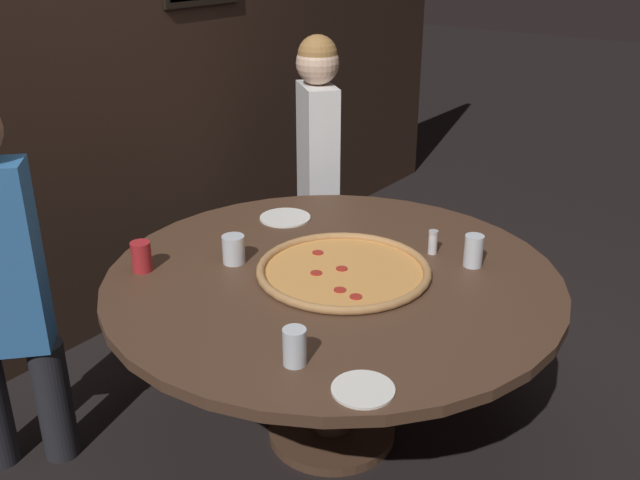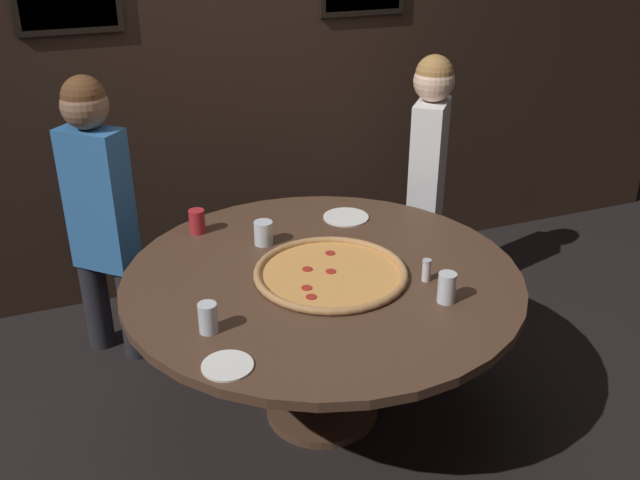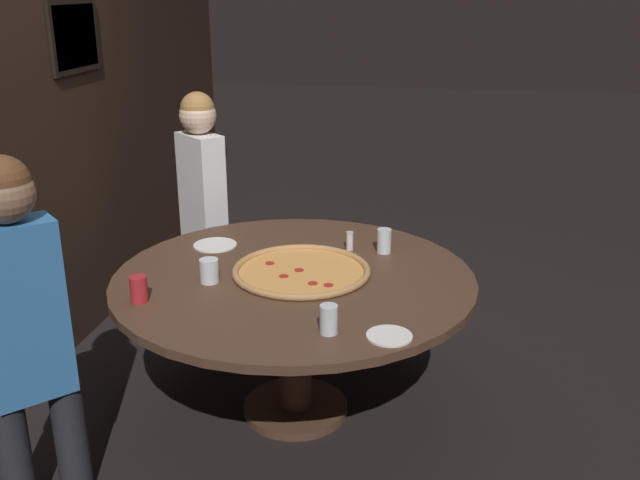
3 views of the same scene
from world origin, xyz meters
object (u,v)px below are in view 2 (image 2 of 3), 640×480
giant_pizza (331,273)px  white_plate_left_side (227,366)px  dining_table (322,298)px  drink_cup_by_shaker (208,318)px  drink_cup_front_edge (197,221)px  white_plate_far_back (346,217)px  drink_cup_beside_pizza (447,288)px  drink_cup_far_left (263,233)px  diner_centre_back (428,169)px  diner_far_right (100,206)px  condiment_shaker (426,270)px

giant_pizza → white_plate_left_side: (-0.57, -0.46, -0.01)m
dining_table → giant_pizza: 0.14m
drink_cup_by_shaker → dining_table: bearing=24.9°
drink_cup_front_edge → white_plate_left_side: size_ratio=0.64×
drink_cup_front_edge → white_plate_far_back: size_ratio=0.51×
drink_cup_front_edge → drink_cup_by_shaker: bearing=-99.9°
drink_cup_beside_pizza → drink_cup_far_left: bearing=124.7°
drink_cup_beside_pizza → drink_cup_by_shaker: bearing=171.9°
dining_table → white_plate_far_back: (0.32, 0.49, 0.12)m
white_plate_far_back → drink_cup_by_shaker: bearing=-139.5°
giant_pizza → drink_cup_far_left: bearing=113.7°
dining_table → diner_centre_back: diner_centre_back is taller
drink_cup_front_edge → diner_centre_back: size_ratio=0.08×
diner_centre_back → diner_far_right: bearing=-54.3°
diner_far_right → white_plate_far_back: bearing=-155.6°
dining_table → giant_pizza: giant_pizza is taller
diner_far_right → diner_centre_back: bearing=-140.6°
condiment_shaker → diner_far_right: size_ratio=0.07×
dining_table → white_plate_left_side: bearing=-137.9°
drink_cup_beside_pizza → white_plate_far_back: 0.88m
giant_pizza → diner_centre_back: (0.90, 0.79, 0.07)m
white_plate_left_side → diner_far_right: diner_far_right is taller
dining_table → drink_cup_beside_pizza: bearing=-46.2°
giant_pizza → drink_cup_by_shaker: size_ratio=5.58×
drink_cup_by_shaker → condiment_shaker: size_ratio=1.21×
white_plate_far_back → diner_far_right: 1.20m
dining_table → drink_cup_far_left: drink_cup_far_left is taller
dining_table → white_plate_far_back: size_ratio=7.53×
drink_cup_far_left → white_plate_far_back: bearing=15.0°
white_plate_far_back → condiment_shaker: size_ratio=2.32×
drink_cup_far_left → diner_centre_back: bearing=20.3°
drink_cup_front_edge → diner_centre_back: diner_centre_back is taller
dining_table → white_plate_left_side: (-0.54, -0.49, 0.12)m
white_plate_left_side → diner_centre_back: bearing=40.4°
white_plate_left_side → dining_table: bearing=42.1°
drink_cup_front_edge → drink_cup_beside_pizza: bearing=-51.6°
drink_cup_far_left → condiment_shaker: 0.78m
white_plate_far_back → dining_table: bearing=-123.1°
drink_cup_by_shaker → drink_cup_beside_pizza: bearing=-8.1°
drink_cup_far_left → diner_centre_back: (1.07, 0.40, 0.02)m
drink_cup_front_edge → white_plate_far_back: 0.73m
giant_pizza → drink_cup_by_shaker: drink_cup_by_shaker is taller
drink_cup_by_shaker → diner_centre_back: bearing=34.5°
drink_cup_far_left → giant_pizza: bearing=-66.3°
drink_cup_by_shaker → white_plate_left_side: bearing=-88.0°
condiment_shaker → diner_centre_back: (0.54, 0.97, 0.03)m
drink_cup_front_edge → drink_cup_far_left: 0.34m
dining_table → diner_far_right: diner_far_right is taller
drink_cup_by_shaker → diner_centre_back: size_ratio=0.08×
condiment_shaker → diner_far_right: (-1.20, 1.08, 0.04)m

